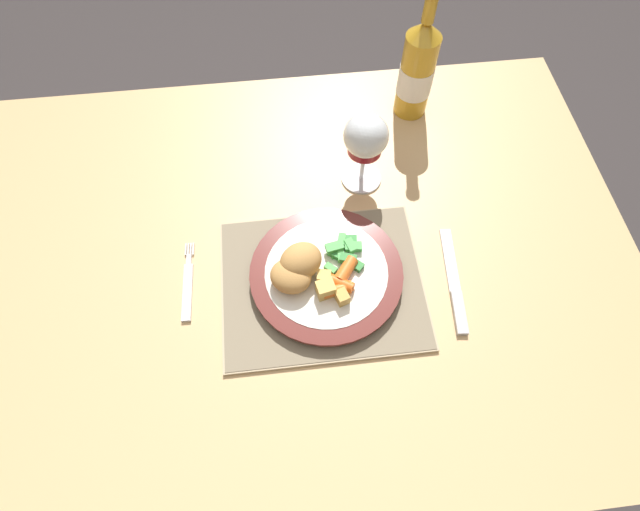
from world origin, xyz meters
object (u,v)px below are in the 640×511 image
wine_glass (366,139)px  dinner_plate (326,274)px  dining_table (288,283)px  table_knife (455,289)px  bottle (417,70)px  fork (188,286)px

wine_glass → dinner_plate: bearing=-114.2°
dining_table → table_knife: 0.29m
bottle → table_knife: bearing=-91.1°
dinner_plate → bottle: 0.41m
dining_table → bottle: (0.27, 0.30, 0.20)m
dining_table → table_knife: (0.26, -0.09, 0.11)m
wine_glass → bottle: (0.12, 0.16, -0.01)m
bottle → dining_table: bearing=-131.8°
dinner_plate → fork: 0.22m
dining_table → dinner_plate: 0.14m
dining_table → fork: fork is taller
dinner_plate → wine_glass: 0.23m
table_knife → bottle: bottle is taller
dining_table → fork: size_ratio=8.37×
table_knife → bottle: bearing=88.9°
dinner_plate → dining_table: bearing=141.3°
dining_table → wine_glass: bearing=43.6°
fork → table_knife: table_knife is taller
table_knife → wine_glass: 0.28m
dining_table → wine_glass: (0.15, 0.14, 0.20)m
dinner_plate → table_knife: size_ratio=1.28×
fork → dinner_plate: bearing=-2.7°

